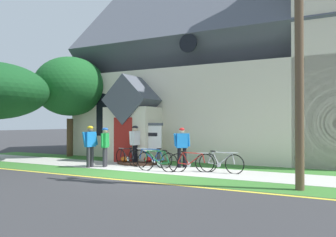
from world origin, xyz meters
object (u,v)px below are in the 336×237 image
Objects in this scene: cyclist_in_orange_jersey at (135,141)px; cyclist_in_white_jersey at (90,143)px; cyclist_in_red_jersey at (182,144)px; utility_pole at (295,8)px; bicycle_blue at (157,161)px; bicycle_yellow at (152,158)px; yard_deciduous_tree at (70,87)px; bicycle_black at (221,163)px; bicycle_silver at (127,157)px; cyclist_in_green_jersey at (105,144)px; bicycle_white at (191,162)px; church_sign at (143,137)px.

cyclist_in_orange_jersey is 2.08m from cyclist_in_white_jersey.
cyclist_in_red_jersey is 0.18× the size of utility_pole.
bicycle_blue is 1.02m from bicycle_yellow.
yard_deciduous_tree is at bearing 161.24° from utility_pole.
bicycle_black is (2.29, 0.72, -0.01)m from bicycle_blue.
bicycle_yellow is 1.02× the size of cyclist_in_orange_jersey.
bicycle_yellow is 1.03× the size of cyclist_in_white_jersey.
bicycle_silver is 0.91× the size of bicycle_yellow.
bicycle_blue is at bearing -106.20° from cyclist_in_red_jersey.
bicycle_yellow is (1.34, -0.17, 0.02)m from bicycle_silver.
bicycle_silver is 0.97× the size of cyclist_in_green_jersey.
bicycle_black is 2.09m from cyclist_in_red_jersey.
bicycle_white is 0.91× the size of bicycle_yellow.
bicycle_blue is 1.02× the size of cyclist_in_white_jersey.
cyclist_in_green_jersey reaches higher than bicycle_blue.
cyclist_in_orange_jersey is at bearing 59.66° from cyclist_in_white_jersey.
church_sign is at bearing 133.58° from bicycle_yellow.
cyclist_in_orange_jersey reaches higher than cyclist_in_red_jersey.
cyclist_in_red_jersey is (2.42, 0.44, 0.59)m from bicycle_silver.
church_sign reaches higher than bicycle_yellow.
cyclist_in_red_jersey is (2.31, -0.68, -0.23)m from church_sign.
bicycle_yellow is at bearing -46.42° from church_sign.
bicycle_yellow is 0.32× the size of yard_deciduous_tree.
cyclist_in_orange_jersey is (0.06, 0.56, 0.65)m from bicycle_silver.
church_sign reaches higher than bicycle_silver.
church_sign is at bearing 154.37° from utility_pole.
cyclist_in_red_jersey is (2.36, -0.11, -0.06)m from cyclist_in_orange_jersey.
bicycle_blue is 7.05m from utility_pole.
cyclist_in_red_jersey is at bearing 160.89° from bicycle_black.
bicycle_silver is at bearing 56.53° from cyclist_in_green_jersey.
yard_deciduous_tree reaches higher than bicycle_white.
bicycle_white is at bearing 156.49° from utility_pole.
cyclist_in_white_jersey is (-2.33, -1.06, 0.63)m from bicycle_yellow.
cyclist_in_green_jersey is (-0.54, -0.82, 0.59)m from bicycle_silver.
cyclist_in_green_jersey reaches higher than bicycle_black.
cyclist_in_red_jersey reaches higher than bicycle_yellow.
bicycle_silver is 8.84m from utility_pole.
bicycle_yellow is 7.73m from utility_pole.
cyclist_in_orange_jersey reaches higher than bicycle_yellow.
cyclist_in_green_jersey is 6.05m from yard_deciduous_tree.
bicycle_yellow is at bearing 131.91° from bicycle_blue.
bicycle_white is at bearing 8.90° from cyclist_in_white_jersey.
bicycle_blue is (-1.25, -0.36, 0.01)m from bicycle_white.
cyclist_in_orange_jersey is at bearing -95.47° from church_sign.
bicycle_yellow is 1.07× the size of cyclist_in_green_jersey.
bicycle_black is at bearing 17.37° from bicycle_blue.
bicycle_blue is at bearing -24.64° from bicycle_silver.
cyclist_in_green_jersey is at bearing 43.02° from cyclist_in_white_jersey.
bicycle_blue is at bearing -47.02° from church_sign.
cyclist_in_white_jersey is at bearing 172.82° from utility_pole.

